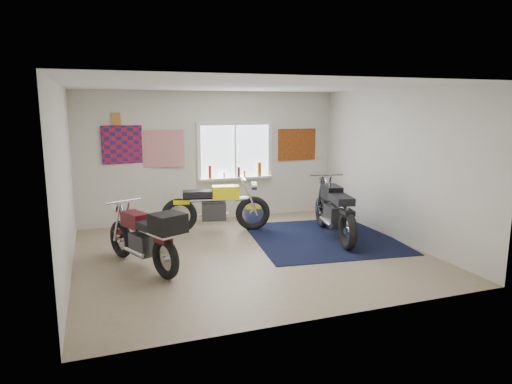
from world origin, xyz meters
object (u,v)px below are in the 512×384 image
object	(u,v)px
yellow_triumph	(216,208)
black_chrome_bike	(334,212)
maroon_tourer	(146,237)
navy_rug	(323,238)

from	to	relation	value
yellow_triumph	black_chrome_bike	distance (m)	2.25
yellow_triumph	maroon_tourer	bearing A→B (deg)	-120.46
yellow_triumph	maroon_tourer	world-z (taller)	yellow_triumph
black_chrome_bike	maroon_tourer	xyz separation A→B (m)	(-3.43, -0.56, 0.01)
navy_rug	maroon_tourer	world-z (taller)	maroon_tourer
navy_rug	maroon_tourer	distance (m)	3.32
yellow_triumph	maroon_tourer	distance (m)	2.28
yellow_triumph	black_chrome_bike	world-z (taller)	black_chrome_bike
black_chrome_bike	yellow_triumph	bearing A→B (deg)	70.77
yellow_triumph	navy_rug	bearing A→B (deg)	-22.30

